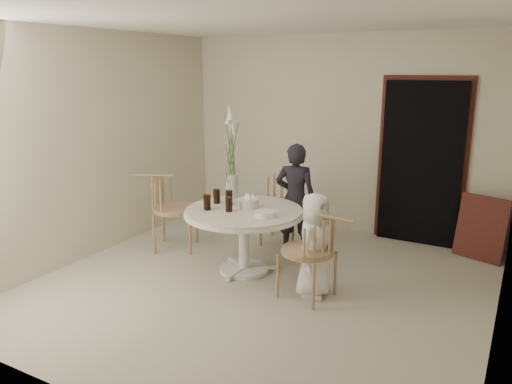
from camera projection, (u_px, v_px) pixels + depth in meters
The scene contains 18 objects.
ground at pixel (261, 285), 5.32m from camera, with size 4.50×4.50×0.00m, color beige.
room_shell at pixel (261, 134), 4.92m from camera, with size 4.50×4.50×4.50m.
doorway at pixel (421, 164), 6.38m from camera, with size 1.00×0.10×2.10m, color black.
door_trim at pixel (422, 159), 6.40m from camera, with size 1.12×0.03×2.22m, color #5D2720.
table at pixel (244, 219), 5.55m from camera, with size 1.33×1.33×0.73m.
picture_frame at pixel (481, 228), 5.97m from camera, with size 0.58×0.04×0.78m, color #5D2720.
chair_far at pixel (286, 195), 6.59m from camera, with size 0.57×0.61×0.96m.
chair_right at pixel (319, 244), 4.85m from camera, with size 0.59×0.56×0.91m.
chair_left at pixel (164, 201), 6.25m from camera, with size 0.71×0.69×0.97m.
girl at pixel (295, 199), 6.12m from camera, with size 0.50×0.33×1.38m, color black.
boy at pixel (314, 245), 4.97m from camera, with size 0.52×0.34×1.07m, color white.
birthday_cake at pixel (248, 203), 5.56m from camera, with size 0.23×0.23×0.16m.
cola_tumbler_a at pixel (207, 202), 5.48m from camera, with size 0.08×0.08×0.17m, color black.
cola_tumbler_b at pixel (229, 204), 5.42m from camera, with size 0.07×0.07×0.16m, color black.
cola_tumbler_c at pixel (217, 196), 5.75m from camera, with size 0.08×0.08×0.17m, color black.
cola_tumbler_d at pixel (229, 197), 5.69m from camera, with size 0.08×0.08×0.17m, color black.
plate_stack at pixel (265, 214), 5.26m from camera, with size 0.22×0.22×0.05m, color white.
flower_vase at pixel (231, 162), 5.92m from camera, with size 0.15×0.15×1.12m.
Camera 1 is at (2.33, -4.33, 2.27)m, focal length 35.00 mm.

